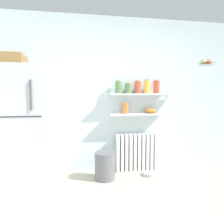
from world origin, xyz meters
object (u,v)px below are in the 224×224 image
Objects in this scene: vase at (125,108)px; hanging_fruit_basket at (206,63)px; shelf_bowl at (151,111)px; refrigerator at (18,124)px; storage_jar_2 at (138,87)px; storage_jar_0 at (118,87)px; radiator at (137,152)px; trash_bin at (105,166)px; storage_jar_3 at (147,87)px; storage_jar_4 at (156,87)px; pet_food_bowl at (149,174)px; storage_jar_1 at (128,88)px.

hanging_fruit_basket reaches higher than vase.
shelf_bowl is (0.44, 0.00, -0.04)m from vase.
storage_jar_2 is at bearing 6.43° from refrigerator.
radiator is at bearing 5.19° from storage_jar_0.
trash_bin is at bearing -161.93° from shelf_bowl.
hanging_fruit_basket is at bearing -0.26° from trash_bin.
storage_jar_3 is 1.22× the size of shelf_bowl.
storage_jar_0 reaches higher than trash_bin.
vase is at bearing 7.25° from refrigerator.
radiator is at bearing 174.81° from storage_jar_4.
vase is 1.14m from pet_food_bowl.
storage_jar_1 is at bearing 0.00° from storage_jar_0.
storage_jar_3 is (0.33, 0.00, 0.03)m from storage_jar_1.
storage_jar_4 reaches higher than pet_food_bowl.
hanging_fruit_basket is at bearing -11.31° from storage_jar_0.
vase is 0.41× the size of trash_bin.
storage_jar_3 is at bearing -10.29° from radiator.
storage_jar_2 reaches higher than pet_food_bowl.
refrigerator is at bearing -174.54° from storage_jar_4.
radiator is 4.13× the size of vase.
vase reaches higher than pet_food_bowl.
radiator is at bearing 8.06° from vase.
pet_food_bowl is (0.74, 0.02, -0.19)m from trash_bin.
shelf_bowl is at bearing 0.00° from storage_jar_0.
trash_bin is at bearing -178.19° from pet_food_bowl.
vase is 0.59× the size of hanging_fruit_basket.
storage_jar_4 is 0.42m from shelf_bowl.
refrigerator is 2.10m from shelf_bowl.
refrigerator is 2.26m from storage_jar_4.
trash_bin is at bearing -163.72° from storage_jar_4.
storage_jar_4 is at bearing 0.00° from storage_jar_1.
storage_jar_0 is at bearing 180.00° from shelf_bowl.
storage_jar_0 is 0.50m from storage_jar_3.
hanging_fruit_basket reaches higher than storage_jar_1.
storage_jar_2 is 0.17m from storage_jar_3.
pet_food_bowl is at bearing 178.10° from hanging_fruit_basket.
refrigerator is 3.07m from hanging_fruit_basket.
radiator is 1.87m from hanging_fruit_basket.
shelf_bowl is 1.18m from hanging_fruit_basket.
storage_jar_0 is at bearing 45.13° from trash_bin.
storage_jar_1 is at bearing 180.00° from storage_jar_4.
hanging_fruit_basket is (2.92, -0.07, 0.93)m from refrigerator.
storage_jar_4 reaches higher than radiator.
hanging_fruit_basket is (1.40, -0.28, 0.39)m from storage_jar_0.
storage_jar_1 is 0.17m from storage_jar_2.
refrigerator is at bearing -172.66° from radiator.
radiator is at bearing 169.71° from storage_jar_3.
radiator is at bearing 172.64° from shelf_bowl.
trash_bin is (-0.93, -0.27, -1.23)m from storage_jar_4.
refrigerator is 1.63m from storage_jar_0.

